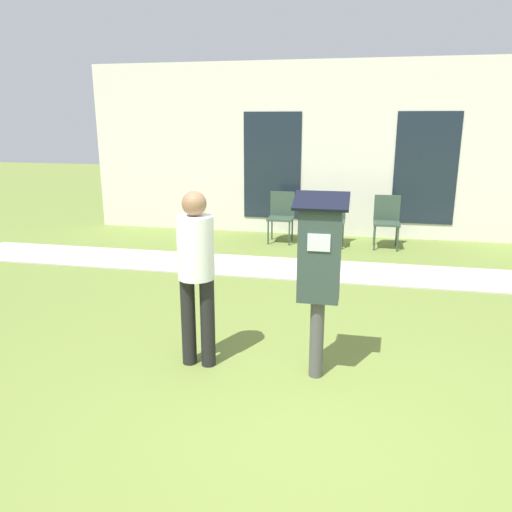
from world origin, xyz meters
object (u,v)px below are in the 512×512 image
Objects in this scene: parking_meter at (319,263)px; person_standing at (196,266)px; outdoor_chair_right at (387,217)px; outdoor_chair_middle at (333,216)px; outdoor_chair_left at (281,213)px.

parking_meter is 1.01× the size of person_standing.
outdoor_chair_right is (1.82, 4.81, -0.40)m from person_standing.
person_standing is 1.76× the size of outdoor_chair_middle.
outdoor_chair_middle is (0.92, -0.10, 0.00)m from outdoor_chair_left.
person_standing is 1.76× the size of outdoor_chair_right.
parking_meter is 5.01m from outdoor_chair_left.
outdoor_chair_left is (-1.08, 4.87, -0.49)m from parking_meter.
person_standing is (-1.06, 0.00, -0.09)m from parking_meter.
parking_meter is 1.77× the size of outdoor_chair_right.
outdoor_chair_middle is at bearing -15.04° from outdoor_chair_left.
person_standing reaches higher than outdoor_chair_right.
outdoor_chair_middle is (-0.16, 4.77, -0.49)m from parking_meter.
outdoor_chair_left is 0.93m from outdoor_chair_middle.
outdoor_chair_left and outdoor_chair_right have the same top height.
person_standing is 1.76× the size of outdoor_chair_left.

